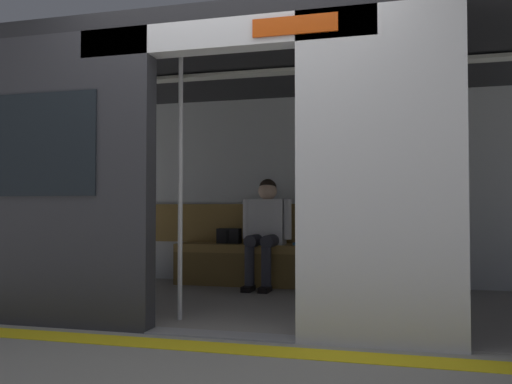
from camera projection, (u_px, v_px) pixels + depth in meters
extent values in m
plane|color=gray|center=(221.00, 336.00, 3.58)|extent=(60.00, 60.00, 0.00)
cube|color=yellow|center=(206.00, 346.00, 3.29)|extent=(8.00, 0.24, 0.01)
cube|color=silver|center=(379.00, 175.00, 3.33)|extent=(1.05, 0.12, 2.15)
cube|color=black|center=(378.00, 134.00, 3.33)|extent=(0.58, 0.02, 0.55)
cube|color=black|center=(30.00, 145.00, 3.90)|extent=(1.10, 0.02, 0.76)
cube|color=silver|center=(222.00, 36.00, 3.64)|extent=(2.09, 0.16, 0.20)
cube|color=#BF3F0C|center=(294.00, 25.00, 3.42)|extent=(0.56, 0.02, 0.12)
cube|color=black|center=(266.00, 63.00, 4.91)|extent=(6.40, 2.76, 0.12)
cube|color=gray|center=(266.00, 302.00, 4.84)|extent=(6.08, 2.60, 0.01)
cube|color=silver|center=(292.00, 190.00, 6.13)|extent=(6.08, 0.10, 2.15)
cube|color=olive|center=(291.00, 224.00, 6.06)|extent=(3.52, 0.06, 0.45)
cube|color=white|center=(266.00, 73.00, 4.90)|extent=(4.48, 0.16, 0.03)
cube|color=gray|center=(221.00, 335.00, 3.58)|extent=(1.05, 0.19, 0.01)
cube|color=olive|center=(287.00, 249.00, 5.84)|extent=(2.52, 0.44, 0.09)
cube|color=brown|center=(284.00, 272.00, 5.64)|extent=(2.52, 0.04, 0.37)
cube|color=silver|center=(268.00, 222.00, 5.88)|extent=(0.39, 0.23, 0.50)
sphere|color=beige|center=(268.00, 191.00, 5.89)|extent=(0.21, 0.21, 0.21)
sphere|color=black|center=(268.00, 188.00, 5.91)|extent=(0.19, 0.19, 0.19)
cylinder|color=silver|center=(288.00, 219.00, 5.79)|extent=(0.08, 0.08, 0.44)
cylinder|color=silver|center=(247.00, 219.00, 5.92)|extent=(0.08, 0.08, 0.44)
cylinder|color=#2D2D38|center=(271.00, 241.00, 5.66)|extent=(0.15, 0.40, 0.14)
cylinder|color=#2D2D38|center=(255.00, 241.00, 5.71)|extent=(0.15, 0.40, 0.14)
cylinder|color=#2D2D38|center=(266.00, 267.00, 5.46)|extent=(0.10, 0.10, 0.42)
cylinder|color=#2D2D38|center=(249.00, 267.00, 5.51)|extent=(0.10, 0.10, 0.42)
cube|color=black|center=(265.00, 290.00, 5.41)|extent=(0.11, 0.22, 0.06)
cube|color=black|center=(248.00, 289.00, 5.46)|extent=(0.11, 0.22, 0.06)
cube|color=black|center=(229.00, 236.00, 6.04)|extent=(0.26, 0.14, 0.17)
cube|color=black|center=(227.00, 237.00, 5.96)|extent=(0.02, 0.01, 0.14)
cube|color=#26598C|center=(301.00, 244.00, 5.79)|extent=(0.16, 0.23, 0.03)
cylinder|color=silver|center=(180.00, 182.00, 4.10)|extent=(0.04, 0.04, 2.13)
cylinder|color=silver|center=(299.00, 181.00, 3.90)|extent=(0.04, 0.04, 2.13)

